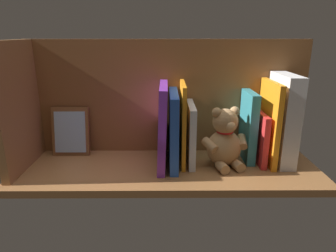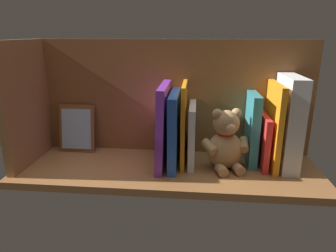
{
  "view_description": "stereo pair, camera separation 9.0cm",
  "coord_description": "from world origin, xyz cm",
  "px_view_note": "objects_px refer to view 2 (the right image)",
  "views": [
    {
      "loc": [
        0.58,
        86.16,
        39.83
      ],
      "look_at": [
        0.0,
        0.0,
        13.0
      ],
      "focal_mm": 32.14,
      "sensor_mm": 36.0,
      "label": 1
    },
    {
      "loc": [
        -8.42,
        85.75,
        39.83
      ],
      "look_at": [
        0.0,
        0.0,
        13.0
      ],
      "focal_mm": 32.14,
      "sensor_mm": 36.0,
      "label": 2
    }
  ],
  "objects_px": {
    "dictionary_thick_white": "(288,123)",
    "picture_frame_leaning": "(77,128)",
    "teddy_bear": "(226,143)",
    "book_0": "(273,126)"
  },
  "relations": [
    {
      "from": "dictionary_thick_white",
      "to": "picture_frame_leaning",
      "type": "height_order",
      "value": "dictionary_thick_white"
    },
    {
      "from": "teddy_bear",
      "to": "picture_frame_leaning",
      "type": "relative_size",
      "value": 1.14
    },
    {
      "from": "dictionary_thick_white",
      "to": "picture_frame_leaning",
      "type": "xyz_separation_m",
      "value": [
        0.69,
        -0.06,
        -0.06
      ]
    },
    {
      "from": "teddy_bear",
      "to": "picture_frame_leaning",
      "type": "xyz_separation_m",
      "value": [
        0.5,
        -0.09,
        -0.0
      ]
    },
    {
      "from": "book_0",
      "to": "teddy_bear",
      "type": "distance_m",
      "value": 0.15
    },
    {
      "from": "book_0",
      "to": "teddy_bear",
      "type": "relative_size",
      "value": 1.38
    },
    {
      "from": "dictionary_thick_white",
      "to": "teddy_bear",
      "type": "bearing_deg",
      "value": 10.47
    },
    {
      "from": "book_0",
      "to": "teddy_bear",
      "type": "xyz_separation_m",
      "value": [
        0.14,
        0.03,
        -0.05
      ]
    },
    {
      "from": "book_0",
      "to": "picture_frame_leaning",
      "type": "distance_m",
      "value": 0.65
    },
    {
      "from": "dictionary_thick_white",
      "to": "book_0",
      "type": "xyz_separation_m",
      "value": [
        0.04,
        0.0,
        -0.01
      ]
    }
  ]
}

